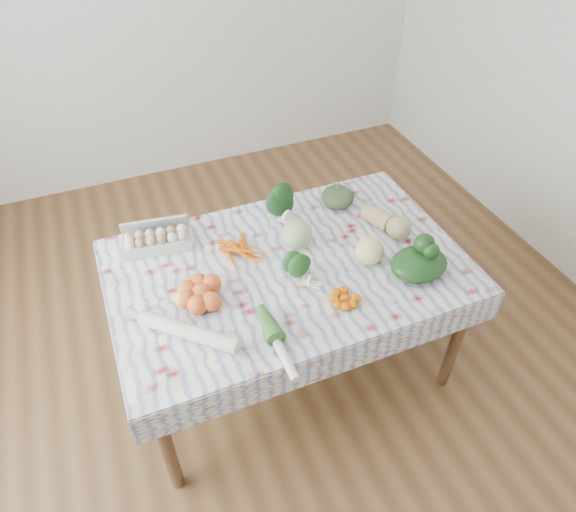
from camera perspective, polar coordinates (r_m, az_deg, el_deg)
The scene contains 16 objects.
ground at distance 2.99m, azimuth -0.00°, elevation -11.71°, with size 4.50×4.50×0.00m, color brown.
dining_table at distance 2.47m, azimuth -0.00°, elevation -2.43°, with size 1.60×1.00×0.75m.
tablecloth at distance 2.42m, azimuth -0.00°, elevation -1.12°, with size 1.66×1.06×0.01m, color silver.
egg_carton at distance 2.56m, azimuth -14.36°, elevation 1.55°, with size 0.33×0.13×0.09m, color #B5B5B0.
carrot_bunch at distance 2.47m, azimuth -5.37°, elevation 0.50°, with size 0.21×0.19×0.04m, color #DE5901.
kale_bunch at distance 2.64m, azimuth -0.86°, elevation 5.54°, with size 0.18×0.15×0.15m, color #143715.
kabocha_squash at distance 2.76m, azimuth 5.55°, elevation 6.57°, with size 0.17×0.17×0.11m, color #334A25.
cabbage at distance 2.47m, azimuth 0.98°, elevation 2.46°, with size 0.15×0.15×0.15m, color #9AB876.
butternut_squash at distance 2.62m, azimuth 10.99°, elevation 3.92°, with size 0.12×0.26×0.12m, color tan.
orange_cluster at distance 2.26m, azimuth -9.62°, elevation -4.06°, with size 0.27×0.27×0.09m, color orange.
broccoli at distance 2.30m, azimuth 1.47°, elevation -2.12°, with size 0.13×0.13×0.10m, color #1E501A.
mandarin_cluster at distance 2.25m, azimuth 6.32°, elevation -4.64°, with size 0.16×0.16×0.05m, color #D65E05.
grapefruit at distance 2.42m, azimuth 9.04°, elevation 0.57°, with size 0.14×0.14×0.14m, color #E8DA7C.
spinach_bag at distance 2.41m, azimuth 14.33°, elevation -0.84°, with size 0.27×0.22×0.12m, color black.
daikon at distance 2.14m, azimuth -11.01°, elevation -8.26°, with size 0.07×0.07×0.46m, color silver.
leek at distance 2.08m, azimuth -1.16°, elevation -9.74°, with size 0.04×0.04×0.36m, color silver.
Camera 1 is at (-0.67, -1.63, 2.42)m, focal length 32.00 mm.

